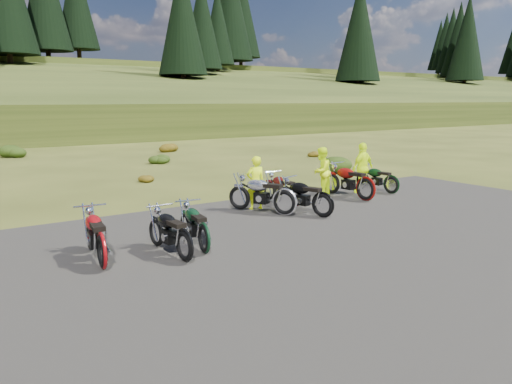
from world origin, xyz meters
TOP-DOWN VIEW (x-y plane):
  - ground at (0.00, 0.00)m, footprint 300.00×300.00m
  - gravel_pad at (0.00, -2.00)m, footprint 20.00×12.00m
  - hill_slope at (0.00, 50.00)m, footprint 300.00×45.97m
  - conifer_25 at (15.00, 74.00)m, footprint 6.60×6.60m
  - conifer_26 at (21.00, 49.00)m, footprint 6.16×6.16m
  - conifer_27 at (27.00, 55.00)m, footprint 5.72×5.72m
  - conifer_28 at (33.00, 61.00)m, footprint 5.28×5.28m
  - conifer_29 at (39.00, 67.00)m, footprint 7.92×7.92m
  - conifer_30 at (45.00, 73.00)m, footprint 7.48×7.48m
  - conifer_31 at (51.00, 48.00)m, footprint 7.04×7.04m
  - conifer_32 at (57.00, 54.00)m, footprint 6.60×6.60m
  - conifer_33 at (63.00, 60.00)m, footprint 6.16×6.16m
  - conifer_34 at (69.00, 66.00)m, footprint 5.72×5.72m
  - conifer_35 at (75.00, 72.00)m, footprint 5.28×5.28m
  - conifer_36 at (81.00, 78.00)m, footprint 7.92×7.92m
  - conifer_37 at (87.00, 53.00)m, footprint 7.48×7.48m
  - conifer_38 at (93.00, 59.00)m, footprint 7.04×7.04m
  - conifer_39 at (99.00, 65.00)m, footprint 6.60×6.60m
  - conifer_40 at (105.00, 71.00)m, footprint 6.16×6.16m
  - conifer_41 at (111.00, 77.00)m, footprint 5.72×5.72m
  - shrub_3 at (-3.30, 21.90)m, footprint 1.56×1.56m
  - shrub_4 at (-0.40, 9.20)m, footprint 0.77×0.77m
  - shrub_5 at (2.50, 14.50)m, footprint 1.03×1.03m
  - shrub_6 at (5.40, 19.80)m, footprint 1.30×1.30m
  - shrub_7 at (8.30, 7.10)m, footprint 1.56×1.56m
  - shrub_8 at (11.20, 12.40)m, footprint 0.77×0.77m
  - motorcycle_0 at (-3.61, -0.98)m, footprint 0.74×2.01m
  - motorcycle_1 at (-5.15, -0.47)m, footprint 0.95×2.17m
  - motorcycle_2 at (-3.00, -0.70)m, footprint 0.92×2.01m
  - motorcycle_3 at (0.63, 1.17)m, footprint 1.70×2.36m
  - motorcycle_4 at (1.59, 1.93)m, footprint 0.67×1.96m
  - motorcycle_5 at (1.37, 0.37)m, footprint 1.22×2.20m
  - motorcycle_6 at (4.13, 1.36)m, footprint 0.92×2.32m
  - motorcycle_7 at (5.82, 1.73)m, footprint 0.82×1.93m
  - person_middle at (0.43, 2.38)m, footprint 0.65×0.49m
  - person_right_a at (3.57, 2.94)m, footprint 0.99×0.90m
  - person_right_b at (5.09, 2.45)m, footprint 1.10×0.57m

SIDE VIEW (x-z plane):
  - ground at x=0.00m, z-range 0.00..0.00m
  - gravel_pad at x=0.00m, z-range -0.02..0.02m
  - hill_slope at x=0.00m, z-range -4.69..4.69m
  - motorcycle_0 at x=-3.61m, z-range -0.52..0.52m
  - motorcycle_1 at x=-5.15m, z-range -0.55..0.55m
  - motorcycle_2 at x=-3.00m, z-range -0.51..0.51m
  - motorcycle_3 at x=0.63m, z-range -0.59..0.59m
  - motorcycle_4 at x=1.59m, z-range -0.51..0.51m
  - motorcycle_5 at x=1.37m, z-range -0.55..0.55m
  - motorcycle_6 at x=4.13m, z-range -0.60..0.60m
  - motorcycle_7 at x=5.82m, z-range -0.49..0.49m
  - shrub_4 at x=-0.40m, z-range 0.00..0.45m
  - shrub_8 at x=11.20m, z-range 0.00..0.45m
  - shrub_5 at x=2.50m, z-range 0.00..0.61m
  - shrub_6 at x=5.40m, z-range 0.00..0.77m
  - shrub_3 at x=-3.30m, z-range 0.00..0.92m
  - shrub_7 at x=8.30m, z-range 0.00..0.92m
  - person_middle at x=0.43m, z-range 0.00..1.62m
  - person_right_a at x=3.57m, z-range 0.00..1.68m
  - person_right_b at x=5.09m, z-range 0.00..1.80m
  - conifer_26 at x=21.00m, z-range 5.37..21.37m
  - conifer_27 at x=27.00m, z-range 6.56..21.56m
  - conifer_31 at x=51.00m, z-range 5.18..23.18m
  - conifer_28 at x=33.00m, z-range 7.76..21.76m
  - conifer_32 at x=57.00m, z-range 6.37..23.37m
  - conifer_33 at x=63.00m, z-range 7.56..23.56m
  - conifer_37 at x=87.00m, z-range 6.17..25.17m
  - conifer_34 at x=69.00m, z-range 8.76..23.76m
  - conifer_38 at x=93.00m, z-range 7.37..25.37m
  - conifer_35 at x=75.00m, z-range 9.95..23.95m
  - conifer_39 at x=99.00m, z-range 8.56..25.56m
  - conifer_41 at x=111.00m, z-range 10.15..25.15m
  - conifer_40 at x=105.00m, z-range 9.76..25.76m
  - conifer_25 at x=15.00m, z-range 10.16..27.16m
  - conifer_29 at x=39.00m, z-range 8.97..28.97m
  - conifer_30 at x=45.00m, z-range 10.16..29.16m
  - conifer_36 at x=81.00m, z-range 10.16..30.16m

